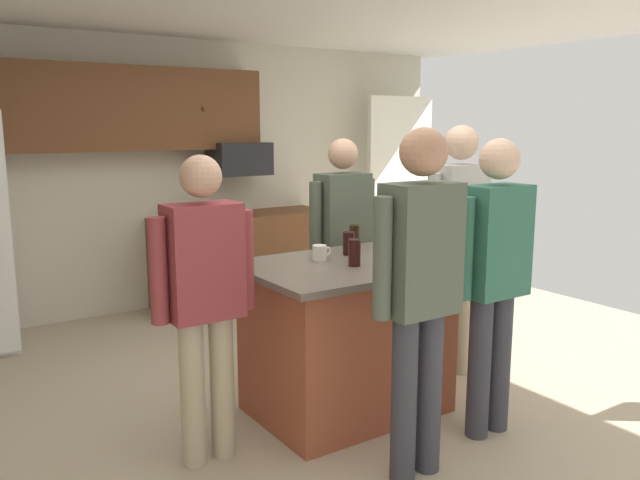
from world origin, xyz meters
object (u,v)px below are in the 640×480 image
(person_guest_left, at_px, (458,233))
(glass_pilsner, at_px, (409,246))
(mug_blue_stoneware, at_px, (320,253))
(person_host_foreground, at_px, (494,268))
(person_guest_by_door, at_px, (204,290))
(person_guest_right, at_px, (342,235))
(glass_dark_ale, at_px, (349,243))
(glass_stout_tall, at_px, (354,237))
(microwave_over_range, at_px, (239,159))
(glass_short_whisky, at_px, (354,253))
(person_elder_center, at_px, (420,280))
(kitchen_island, at_px, (347,337))

(person_guest_left, xyz_separation_m, glass_pilsner, (-0.55, -0.12, -0.01))
(mug_blue_stoneware, bearing_deg, person_host_foreground, -54.30)
(person_guest_by_door, bearing_deg, person_guest_right, 24.00)
(glass_dark_ale, bearing_deg, glass_stout_tall, 42.55)
(microwave_over_range, height_order, person_host_foreground, person_host_foreground)
(person_guest_by_door, distance_m, glass_short_whisky, 0.96)
(person_host_foreground, distance_m, person_guest_right, 1.42)
(person_elder_center, xyz_separation_m, glass_pilsner, (0.58, 0.73, -0.01))
(person_host_foreground, relative_size, person_elder_center, 0.97)
(microwave_over_range, relative_size, glass_stout_tall, 3.38)
(person_elder_center, distance_m, glass_short_whisky, 0.73)
(person_guest_by_door, relative_size, person_guest_left, 0.92)
(person_guest_right, distance_m, person_guest_by_door, 1.66)
(kitchen_island, relative_size, person_guest_by_door, 0.77)
(person_guest_right, distance_m, person_elder_center, 1.66)
(glass_pilsner, height_order, glass_stout_tall, glass_stout_tall)
(glass_stout_tall, bearing_deg, person_guest_by_door, -162.32)
(microwave_over_range, bearing_deg, person_elder_center, -102.45)
(glass_dark_ale, bearing_deg, kitchen_island, -128.11)
(glass_pilsner, bearing_deg, glass_stout_tall, 108.29)
(microwave_over_range, height_order, person_guest_left, person_guest_left)
(glass_pilsner, bearing_deg, person_guest_left, 11.88)
(person_elder_center, bearing_deg, person_host_foreground, -69.86)
(person_host_foreground, relative_size, glass_short_whisky, 10.69)
(person_elder_center, height_order, glass_stout_tall, person_elder_center)
(kitchen_island, xyz_separation_m, person_host_foreground, (0.51, -0.70, 0.51))
(glass_dark_ale, distance_m, glass_short_whisky, 0.33)
(kitchen_island, bearing_deg, person_host_foreground, -53.82)
(kitchen_island, distance_m, glass_short_whisky, 0.56)
(person_guest_right, relative_size, person_guest_by_door, 1.03)
(glass_pilsner, height_order, glass_short_whisky, glass_short_whisky)
(person_host_foreground, bearing_deg, mug_blue_stoneware, -0.47)
(kitchen_island, height_order, person_guest_right, person_guest_right)
(kitchen_island, bearing_deg, glass_short_whisky, -99.85)
(kitchen_island, bearing_deg, glass_stout_tall, 47.70)
(microwave_over_range, height_order, glass_dark_ale, microwave_over_range)
(person_guest_left, bearing_deg, person_elder_center, 34.86)
(person_guest_by_door, xyz_separation_m, mug_blue_stoneware, (0.87, 0.23, 0.06))
(person_host_foreground, xyz_separation_m, person_guest_left, (0.46, 0.74, 0.05))
(person_guest_right, xyz_separation_m, glass_short_whisky, (-0.50, -0.81, 0.06))
(glass_short_whisky, bearing_deg, glass_pilsner, 1.71)
(microwave_over_range, bearing_deg, mug_blue_stoneware, -105.89)
(person_guest_by_door, distance_m, mug_blue_stoneware, 0.91)
(person_guest_by_door, height_order, person_guest_left, person_guest_left)
(kitchen_island, bearing_deg, person_guest_left, 2.06)
(microwave_over_range, bearing_deg, glass_short_whisky, -102.91)
(kitchen_island, relative_size, glass_short_whisky, 7.85)
(kitchen_island, distance_m, glass_stout_tall, 0.70)
(mug_blue_stoneware, xyz_separation_m, glass_dark_ale, (0.25, 0.04, 0.03))
(kitchen_island, distance_m, glass_dark_ale, 0.60)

